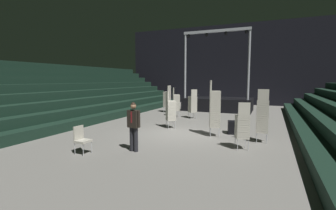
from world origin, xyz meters
The scene contains 14 objects.
ground_plane centered at (0.00, 0.00, -0.05)m, with size 22.00×30.00×0.10m, color slate.
arena_end_wall centered at (0.00, 15.00, 4.00)m, with size 22.00×0.30×8.00m, color black.
bleacher_bank_left centered at (-8.00, 1.00, 1.80)m, with size 6.00×24.00×3.60m.
stage_riser centered at (0.00, 9.22, 0.64)m, with size 5.31×2.89×6.20m.
man_with_tie centered at (-0.38, -3.18, 0.98)m, with size 0.57×0.28×1.73m.
chair_stack_front_left centered at (-1.90, 4.79, 0.98)m, with size 0.60×0.60×1.96m.
chair_stack_front_right centered at (3.06, -1.41, 0.86)m, with size 0.57×0.57×1.71m.
chair_stack_mid_left centered at (-0.77, 1.10, 0.94)m, with size 0.62×0.62×1.88m.
chair_stack_mid_right centered at (3.68, -0.11, 1.07)m, with size 0.47×0.47×2.14m.
chair_stack_mid_centre centered at (1.71, 0.19, 1.24)m, with size 0.55×0.55×2.48m.
chair_stack_rear_left centered at (-3.36, 6.62, 1.03)m, with size 0.50×0.50×2.05m.
chair_stack_rear_right centered at (-0.67, 4.56, 0.94)m, with size 0.62×0.62×1.88m.
equipment_road_case centered at (2.61, 1.11, 0.29)m, with size 0.90×0.60×0.58m, color black.
loose_chair_near_man centered at (-1.87, -4.11, 0.53)m, with size 0.46×0.46×0.95m.
Camera 1 is at (3.98, -10.31, 2.51)m, focal length 25.87 mm.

